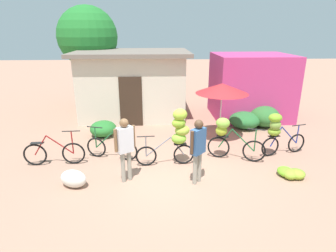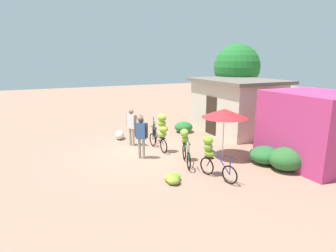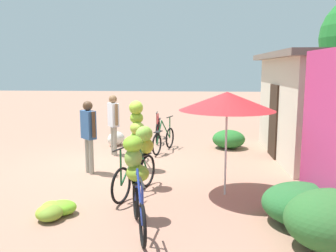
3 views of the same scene
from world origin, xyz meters
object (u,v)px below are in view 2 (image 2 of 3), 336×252
(bicycle_center_loaded, at_px, (161,129))
(bicycle_by_shop, at_px, (185,143))
(shop_pink, at_px, (313,128))
(tree_behind_building, at_px, (237,67))
(building_low, at_px, (236,105))
(bicycle_rightmost, at_px, (211,153))
(bicycle_near_pile, at_px, (155,132))
(market_umbrella, at_px, (224,113))
(person_vendor, at_px, (141,133))
(produce_sack, at_px, (120,135))
(banana_pile_on_ground, at_px, (173,179))
(person_bystander, at_px, (131,124))
(bicycle_leftmost, at_px, (138,126))

(bicycle_center_loaded, height_order, bicycle_by_shop, bicycle_center_loaded)
(shop_pink, bearing_deg, tree_behind_building, 163.91)
(building_low, height_order, bicycle_rightmost, building_low)
(bicycle_near_pile, bearing_deg, market_umbrella, 22.46)
(shop_pink, relative_size, bicycle_by_shop, 1.95)
(building_low, bearing_deg, bicycle_by_shop, -57.01)
(person_vendor, bearing_deg, produce_sack, -179.20)
(tree_behind_building, bearing_deg, market_umbrella, -41.59)
(market_umbrella, bearing_deg, bicycle_center_loaded, -130.56)
(produce_sack, bearing_deg, shop_pink, 42.74)
(tree_behind_building, xyz_separation_m, bicycle_by_shop, (5.32, -6.50, -2.62))
(bicycle_by_shop, xyz_separation_m, banana_pile_on_ground, (1.46, -1.25, -0.64))
(shop_pink, xyz_separation_m, bicycle_rightmost, (-0.49, -4.23, -0.55))
(shop_pink, relative_size, bicycle_rightmost, 2.05)
(bicycle_by_shop, xyz_separation_m, person_bystander, (-2.93, -1.21, 0.29))
(tree_behind_building, bearing_deg, bicycle_near_pile, -73.97)
(bicycle_leftmost, xyz_separation_m, bicycle_rightmost, (6.65, 0.32, 0.46))
(bicycle_near_pile, relative_size, banana_pile_on_ground, 2.04)
(tree_behind_building, height_order, person_vendor, tree_behind_building)
(shop_pink, xyz_separation_m, tree_behind_building, (-7.37, 2.13, 2.02))
(tree_behind_building, height_order, bicycle_center_loaded, tree_behind_building)
(produce_sack, bearing_deg, bicycle_leftmost, 124.38)
(person_vendor, height_order, person_bystander, person_bystander)
(shop_pink, bearing_deg, bicycle_center_loaded, -127.53)
(shop_pink, height_order, person_bystander, shop_pink)
(shop_pink, distance_m, bicycle_near_pile, 7.05)
(bicycle_near_pile, height_order, banana_pile_on_ground, bicycle_near_pile)
(shop_pink, bearing_deg, bicycle_rightmost, -96.63)
(bicycle_near_pile, distance_m, bicycle_by_shop, 3.52)
(bicycle_leftmost, height_order, person_vendor, person_vendor)
(building_low, bearing_deg, produce_sack, -100.07)
(banana_pile_on_ground, xyz_separation_m, person_bystander, (-4.38, 0.04, 0.92))
(bicycle_rightmost, height_order, banana_pile_on_ground, bicycle_rightmost)
(bicycle_leftmost, xyz_separation_m, banana_pile_on_ground, (6.54, -1.08, -0.24))
(shop_pink, relative_size, person_bystander, 1.88)
(bicycle_leftmost, height_order, produce_sack, bicycle_leftmost)
(bicycle_rightmost, relative_size, person_vendor, 0.92)
(bicycle_rightmost, bearing_deg, banana_pile_on_ground, -94.34)
(bicycle_near_pile, bearing_deg, bicycle_center_loaded, -13.70)
(bicycle_near_pile, bearing_deg, building_low, 85.39)
(building_low, distance_m, bicycle_rightmost, 6.64)
(building_low, distance_m, bicycle_near_pile, 4.79)
(bicycle_by_shop, height_order, produce_sack, bicycle_by_shop)
(building_low, bearing_deg, bicycle_rightmost, -44.85)
(market_umbrella, xyz_separation_m, bicycle_near_pile, (-3.64, -1.50, -1.48))
(market_umbrella, xyz_separation_m, bicycle_rightmost, (1.42, -1.51, -1.01))
(bicycle_near_pile, xyz_separation_m, bicycle_center_loaded, (1.94, -0.47, 0.64))
(banana_pile_on_ground, bearing_deg, bicycle_leftmost, 170.65)
(bicycle_leftmost, bearing_deg, person_vendor, -16.98)
(shop_pink, distance_m, person_bystander, 7.49)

